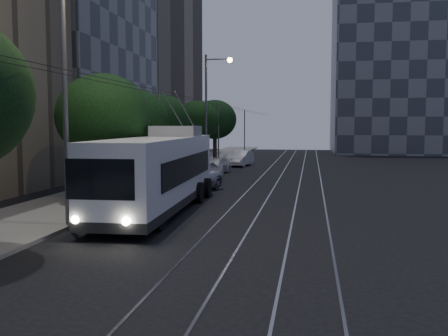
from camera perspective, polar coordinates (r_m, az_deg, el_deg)
ground at (r=20.66m, az=-1.44°, el=-6.14°), size 120.00×120.00×0.00m
sidewalk at (r=41.68m, az=-6.13°, el=-0.42°), size 5.00×90.00×0.15m
tram_rails at (r=40.10m, az=7.74°, el=-0.75°), size 4.52×90.00×0.02m
overhead_wires at (r=40.87m, az=-2.76°, el=4.26°), size 2.23×90.00×6.00m
building_glass_mid at (r=48.70m, az=-19.24°, el=15.89°), size 14.40×18.40×26.80m
building_tan_far at (r=67.36m, az=-10.69°, el=16.41°), size 14.40×22.40×34.80m
building_distant_right at (r=76.59m, az=20.78°, el=10.68°), size 22.00×18.00×24.00m
trolleybus at (r=23.18m, az=-7.44°, el=-0.45°), size 3.22×13.18×5.63m
pickup_silver at (r=29.47m, az=-4.66°, el=-1.31°), size 4.39×6.01×1.52m
car_white_a at (r=34.88m, az=-2.77°, el=-0.37°), size 3.09×4.64×1.47m
car_white_b at (r=40.62m, az=-1.08°, el=0.23°), size 2.57×4.48×1.22m
car_white_c at (r=48.06m, az=1.90°, el=1.12°), size 2.20×4.66×1.48m
car_white_d at (r=52.30m, az=0.78°, el=1.28°), size 2.14×3.76×1.21m
tree_1 at (r=26.34m, az=-13.64°, el=5.75°), size 4.82×4.82×6.58m
tree_2 at (r=31.45m, az=-10.20°, el=5.38°), size 4.26×4.26×6.18m
tree_3 at (r=37.52m, az=-7.12°, el=5.52°), size 4.09×4.09×6.23m
tree_4 at (r=46.65m, az=-3.09°, el=5.43°), size 4.14×4.14×6.23m
tree_5 at (r=55.13m, az=-1.05°, el=5.55°), size 4.79×4.79×6.70m
streetlamp_near at (r=19.92m, az=-16.72°, el=12.75°), size 2.70×0.44×11.34m
streetlamp_far at (r=44.30m, az=-1.53°, el=7.68°), size 2.44×0.44×10.08m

